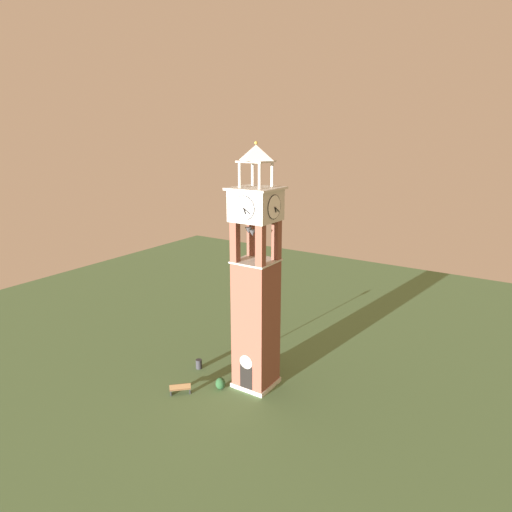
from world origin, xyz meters
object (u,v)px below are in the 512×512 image
(park_bench, at_px, (180,389))
(trash_bin, at_px, (199,364))
(lamp_post, at_px, (242,332))
(clock_tower, at_px, (256,292))

(park_bench, height_order, trash_bin, park_bench)
(park_bench, relative_size, lamp_post, 0.42)
(lamp_post, distance_m, trash_bin, 4.58)
(clock_tower, height_order, trash_bin, clock_tower)
(park_bench, bearing_deg, clock_tower, 47.43)
(park_bench, distance_m, lamp_post, 7.70)
(clock_tower, relative_size, lamp_post, 5.41)
(clock_tower, relative_size, trash_bin, 23.54)
(clock_tower, bearing_deg, trash_bin, -174.20)
(lamp_post, bearing_deg, park_bench, -94.90)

